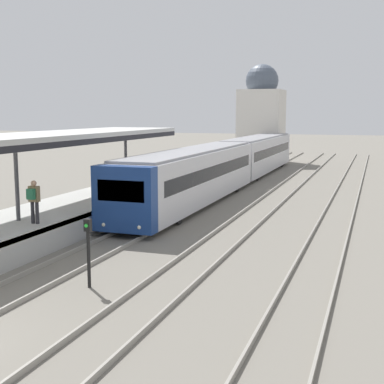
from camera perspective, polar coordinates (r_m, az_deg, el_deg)
name	(u,v)px	position (r m, az deg, el deg)	size (l,w,h in m)	color
track_middle_line	(59,373)	(11.21, -14.00, -18.20)	(1.51, 120.00, 0.15)	gray
platform_canopy	(16,139)	(21.74, -18.30, 5.43)	(4.00, 23.96, 3.34)	beige
person_on_platform	(34,198)	(21.16, -16.53, -0.65)	(0.40, 0.40, 1.66)	#2D2D33
train_near	(232,161)	(37.42, 4.29, 3.28)	(2.65, 34.30, 3.07)	navy
signal_post_near	(88,246)	(15.81, -11.01, -5.65)	(0.20, 0.21, 2.04)	black
distant_domed_building	(261,117)	(55.45, 7.42, 7.95)	(4.29, 4.29, 9.92)	silver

